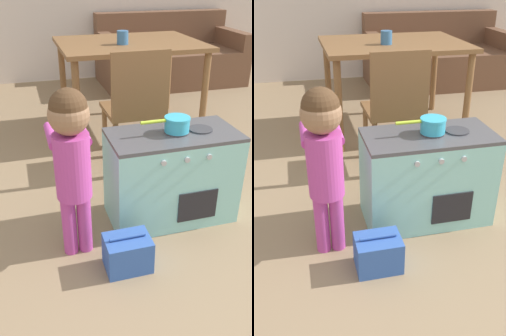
# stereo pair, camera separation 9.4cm
# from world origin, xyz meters

# --- Properties ---
(ground_plane) EXTENTS (16.00, 16.00, 0.00)m
(ground_plane) POSITION_xyz_m (0.00, 0.00, 0.00)
(ground_plane) COLOR #8E7556
(play_kitchen) EXTENTS (0.71, 0.38, 0.54)m
(play_kitchen) POSITION_xyz_m (-0.00, 0.84, 0.27)
(play_kitchen) COLOR #8CD1CC
(play_kitchen) RESTS_ON ground_plane
(toy_pot) EXTENTS (0.27, 0.14, 0.08)m
(toy_pot) POSITION_xyz_m (0.01, 0.84, 0.58)
(toy_pot) COLOR #38B2D6
(toy_pot) RESTS_ON play_kitchen
(child_figure) EXTENTS (0.20, 0.35, 0.87)m
(child_figure) POSITION_xyz_m (-0.58, 0.68, 0.58)
(child_figure) COLOR #BC429E
(child_figure) RESTS_ON ground_plane
(toy_basket) EXTENTS (0.22, 0.16, 0.19)m
(toy_basket) POSITION_xyz_m (-0.36, 0.48, 0.09)
(toy_basket) COLOR #335BB2
(toy_basket) RESTS_ON ground_plane
(dining_table) EXTENTS (1.18, 0.91, 0.77)m
(dining_table) POSITION_xyz_m (0.17, 2.24, 0.67)
(dining_table) COLOR brown
(dining_table) RESTS_ON ground_plane
(dining_chair_near) EXTENTS (0.39, 0.39, 0.87)m
(dining_chair_near) POSITION_xyz_m (-0.02, 1.47, 0.47)
(dining_chair_near) COLOR brown
(dining_chair_near) RESTS_ON ground_plane
(couch) EXTENTS (1.74, 0.94, 0.82)m
(couch) POSITION_xyz_m (1.10, 3.63, 0.29)
(couch) COLOR brown
(couch) RESTS_ON ground_plane
(cup_on_table) EXTENTS (0.09, 0.09, 0.10)m
(cup_on_table) POSITION_xyz_m (0.08, 2.14, 0.82)
(cup_on_table) COLOR teal
(cup_on_table) RESTS_ON dining_table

